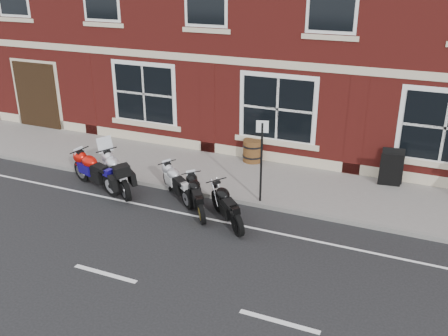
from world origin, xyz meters
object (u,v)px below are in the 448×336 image
(a_board_sign, at_px, (391,168))
(barrel_planter, at_px, (253,150))
(moto_sport_red, at_px, (96,170))
(moto_sport_silver, at_px, (178,182))
(moto_touring_silver, at_px, (117,171))
(moto_sport_black, at_px, (198,195))
(moto_naked_black, at_px, (228,204))
(parking_sign, at_px, (261,156))

(a_board_sign, relative_size, barrel_planter, 1.44)
(moto_sport_red, xyz_separation_m, a_board_sign, (8.14, 3.45, 0.08))
(moto_sport_silver, height_order, barrel_planter, moto_sport_silver)
(moto_touring_silver, height_order, moto_sport_red, moto_touring_silver)
(moto_touring_silver, bearing_deg, barrel_planter, -1.66)
(moto_sport_black, xyz_separation_m, moto_naked_black, (0.98, -0.25, 0.03))
(moto_sport_black, height_order, moto_naked_black, moto_naked_black)
(moto_touring_silver, bearing_deg, parking_sign, -41.02)
(moto_sport_black, distance_m, barrel_planter, 3.80)
(moto_touring_silver, relative_size, a_board_sign, 1.69)
(barrel_planter, bearing_deg, moto_sport_red, -135.34)
(moto_touring_silver, distance_m, barrel_planter, 4.61)
(moto_sport_silver, height_order, a_board_sign, a_board_sign)
(moto_touring_silver, height_order, moto_naked_black, moto_touring_silver)
(moto_sport_black, relative_size, moto_naked_black, 1.06)
(moto_sport_red, distance_m, moto_sport_silver, 2.62)
(a_board_sign, relative_size, parking_sign, 0.46)
(moto_sport_silver, xyz_separation_m, barrel_planter, (1.07, 3.29, -0.01))
(a_board_sign, xyz_separation_m, barrel_planter, (-4.47, 0.18, -0.17))
(moto_sport_red, distance_m, moto_naked_black, 4.48)
(moto_sport_black, xyz_separation_m, a_board_sign, (4.66, 3.62, 0.17))
(moto_sport_red, bearing_deg, moto_naked_black, -75.14)
(moto_sport_silver, relative_size, parking_sign, 0.68)
(moto_touring_silver, height_order, moto_sport_silver, moto_touring_silver)
(moto_touring_silver, distance_m, moto_sport_silver, 1.96)
(moto_naked_black, height_order, parking_sign, parking_sign)
(barrel_planter, bearing_deg, parking_sign, -65.68)
(moto_naked_black, xyz_separation_m, barrel_planter, (-0.79, 4.05, -0.03))
(moto_sport_silver, distance_m, barrel_planter, 3.46)
(barrel_planter, xyz_separation_m, parking_sign, (1.24, -2.75, 0.98))
(moto_touring_silver, xyz_separation_m, moto_sport_silver, (1.94, 0.19, -0.10))
(moto_sport_red, height_order, parking_sign, parking_sign)
(moto_sport_black, height_order, parking_sign, parking_sign)
(moto_touring_silver, distance_m, a_board_sign, 8.18)
(moto_naked_black, bearing_deg, moto_sport_silver, 113.40)
(parking_sign, bearing_deg, moto_sport_silver, 179.08)
(moto_sport_black, xyz_separation_m, barrel_planter, (0.19, 3.80, -0.00))
(moto_touring_silver, xyz_separation_m, moto_naked_black, (3.81, -0.57, -0.08))
(moto_sport_black, bearing_deg, a_board_sign, 2.11)
(moto_sport_black, relative_size, barrel_planter, 2.16)
(moto_touring_silver, relative_size, moto_sport_black, 1.12)
(moto_sport_black, distance_m, a_board_sign, 5.90)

